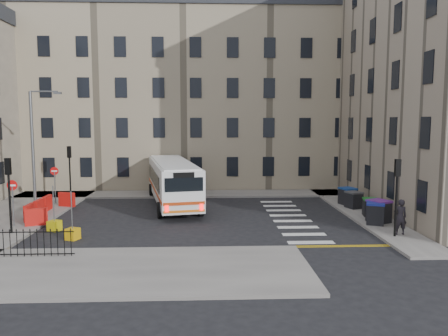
{
  "coord_description": "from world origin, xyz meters",
  "views": [
    {
      "loc": [
        -1.36,
        -27.68,
        6.29
      ],
      "look_at": [
        -0.16,
        1.96,
        3.0
      ],
      "focal_mm": 35.0,
      "sensor_mm": 36.0,
      "label": 1
    }
  ],
  "objects": [
    {
      "name": "traffic_light_sw",
      "position": [
        -12.0,
        -4.0,
        2.87
      ],
      "size": [
        0.28,
        0.22,
        4.1
      ],
      "color": "black",
      "rests_on": "pavement_west"
    },
    {
      "name": "pavement_north",
      "position": [
        -6.0,
        8.6,
        0.07
      ],
      "size": [
        36.0,
        3.2,
        0.15
      ],
      "primitive_type": "cube",
      "color": "slate",
      "rests_on": "ground"
    },
    {
      "name": "traffic_light_east",
      "position": [
        8.6,
        -5.5,
        2.87
      ],
      "size": [
        0.28,
        0.22,
        4.1
      ],
      "color": "black",
      "rests_on": "pavement_east"
    },
    {
      "name": "roadworks_barriers",
      "position": [
        -11.84,
        0.5,
        0.65
      ],
      "size": [
        1.66,
        6.26,
        1.0
      ],
      "color": "red",
      "rests_on": "pavement_west"
    },
    {
      "name": "pavement_sw",
      "position": [
        -7.0,
        -10.0,
        0.07
      ],
      "size": [
        20.0,
        6.0,
        0.15
      ],
      "primitive_type": "cube",
      "color": "slate",
      "rests_on": "ground"
    },
    {
      "name": "bus",
      "position": [
        -3.84,
        4.21,
        1.84
      ],
      "size": [
        4.86,
        12.01,
        3.19
      ],
      "rotation": [
        0.0,
        0.0,
        0.19
      ],
      "color": "silver",
      "rests_on": "ground"
    },
    {
      "name": "no_entry_north",
      "position": [
        -12.5,
        4.5,
        2.08
      ],
      "size": [
        0.6,
        0.08,
        3.0
      ],
      "color": "#595B5E",
      "rests_on": "pavement_west"
    },
    {
      "name": "wheelie_bin_e",
      "position": [
        8.89,
        3.19,
        0.77
      ],
      "size": [
        1.27,
        1.36,
        1.23
      ],
      "rotation": [
        0.0,
        0.0,
        0.32
      ],
      "color": "black",
      "rests_on": "pavement_east"
    },
    {
      "name": "no_entry_south",
      "position": [
        -12.5,
        -2.5,
        2.08
      ],
      "size": [
        0.6,
        0.08,
        3.0
      ],
      "color": "#595B5E",
      "rests_on": "pavement_west"
    },
    {
      "name": "wheelie_bin_c",
      "position": [
        9.12,
        -0.61,
        0.72
      ],
      "size": [
        1.07,
        1.17,
        1.13
      ],
      "rotation": [
        0.0,
        0.0,
        -0.19
      ],
      "color": "black",
      "rests_on": "pavement_east"
    },
    {
      "name": "pavement_west",
      "position": [
        -14.0,
        1.0,
        0.07
      ],
      "size": [
        6.0,
        22.0,
        0.15
      ],
      "primitive_type": "cube",
      "color": "slate",
      "rests_on": "ground"
    },
    {
      "name": "pavement_east",
      "position": [
        9.0,
        4.0,
        0.07
      ],
      "size": [
        2.4,
        26.0,
        0.15
      ],
      "primitive_type": "cube",
      "color": "slate",
      "rests_on": "ground"
    },
    {
      "name": "traffic_light_nw",
      "position": [
        -12.0,
        6.5,
        2.87
      ],
      "size": [
        0.28,
        0.22,
        4.1
      ],
      "color": "black",
      "rests_on": "pavement_west"
    },
    {
      "name": "terrace_north",
      "position": [
        -7.0,
        15.5,
        8.62
      ],
      "size": [
        38.3,
        10.8,
        17.2
      ],
      "color": "gray",
      "rests_on": "ground"
    },
    {
      "name": "bollard_yellow",
      "position": [
        -8.43,
        -4.93,
        0.3
      ],
      "size": [
        0.79,
        0.79,
        0.6
      ],
      "primitive_type": "cube",
      "rotation": [
        0.0,
        0.0,
        -0.4
      ],
      "color": "#D29B0B",
      "rests_on": "ground"
    },
    {
      "name": "bollard_chevron",
      "position": [
        -10.0,
        -3.09,
        0.3
      ],
      "size": [
        0.79,
        0.79,
        0.6
      ],
      "primitive_type": "cube",
      "rotation": [
        0.0,
        0.0,
        -0.41
      ],
      "color": "#C4B00B",
      "rests_on": "ground"
    },
    {
      "name": "pedestrian",
      "position": [
        9.0,
        -5.17,
        1.11
      ],
      "size": [
        0.71,
        0.48,
        1.92
      ],
      "primitive_type": "imported",
      "rotation": [
        0.0,
        0.0,
        3.11
      ],
      "color": "black",
      "rests_on": "pavement_east"
    },
    {
      "name": "wheelie_bin_b",
      "position": [
        9.0,
        -2.28,
        0.82
      ],
      "size": [
        1.46,
        1.53,
        1.34
      ],
      "rotation": [
        0.0,
        0.0,
        0.42
      ],
      "color": "black",
      "rests_on": "pavement_east"
    },
    {
      "name": "ground",
      "position": [
        0.0,
        0.0,
        0.0
      ],
      "size": [
        120.0,
        120.0,
        0.0
      ],
      "primitive_type": "plane",
      "color": "black",
      "rests_on": "ground"
    },
    {
      "name": "wheelie_bin_d",
      "position": [
        8.92,
        1.93,
        0.73
      ],
      "size": [
        1.19,
        1.28,
        1.15
      ],
      "rotation": [
        0.0,
        0.0,
        0.32
      ],
      "color": "black",
      "rests_on": "pavement_east"
    },
    {
      "name": "wheelie_bin_a",
      "position": [
        8.61,
        -2.74,
        0.8
      ],
      "size": [
        1.37,
        1.46,
        1.29
      ],
      "rotation": [
        0.0,
        0.0,
        -0.37
      ],
      "color": "black",
      "rests_on": "pavement_east"
    },
    {
      "name": "streetlamp",
      "position": [
        -13.0,
        2.0,
        4.34
      ],
      "size": [
        0.5,
        0.22,
        8.14
      ],
      "color": "#595B5E",
      "rests_on": "pavement_west"
    }
  ]
}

